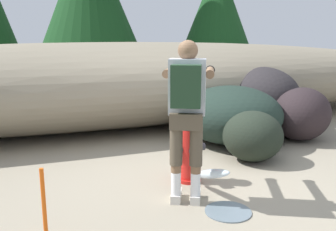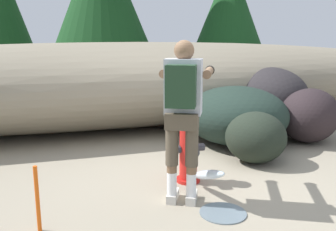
# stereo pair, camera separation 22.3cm
# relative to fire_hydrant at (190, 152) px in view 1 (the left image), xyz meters

# --- Properties ---
(ground_plane) EXTENTS (56.00, 56.00, 0.04)m
(ground_plane) POSITION_rel_fire_hydrant_xyz_m (0.28, 0.04, -0.38)
(ground_plane) COLOR gray
(dirt_embankment) EXTENTS (16.70, 3.20, 1.62)m
(dirt_embankment) POSITION_rel_fire_hydrant_xyz_m (0.28, 3.22, 0.45)
(dirt_embankment) COLOR gray
(dirt_embankment) RESTS_ON ground_plane
(fire_hydrant) EXTENTS (0.39, 0.34, 0.78)m
(fire_hydrant) POSITION_rel_fire_hydrant_xyz_m (0.00, 0.00, 0.00)
(fire_hydrant) COLOR red
(fire_hydrant) RESTS_ON ground_plane
(hydrant_water_jet) EXTENTS (0.45, 0.96, 0.45)m
(hydrant_water_jet) POSITION_rel_fire_hydrant_xyz_m (-0.00, -0.60, -0.16)
(hydrant_water_jet) COLOR silver
(hydrant_water_jet) RESTS_ON ground_plane
(utility_worker) EXTENTS (0.82, 1.03, 1.65)m
(utility_worker) POSITION_rel_fire_hydrant_xyz_m (-0.25, -0.45, 0.68)
(utility_worker) COLOR beige
(utility_worker) RESTS_ON ground_plane
(boulder_large) EXTENTS (2.28, 2.27, 0.93)m
(boulder_large) POSITION_rel_fire_hydrant_xyz_m (1.35, 1.25, 0.11)
(boulder_large) COLOR #1D2C25
(boulder_large) RESTS_ON ground_plane
(boulder_mid) EXTENTS (1.95, 1.93, 1.17)m
(boulder_mid) POSITION_rel_fire_hydrant_xyz_m (2.38, 1.87, 0.23)
(boulder_mid) COLOR #2C282A
(boulder_mid) RESTS_ON ground_plane
(boulder_small) EXTENTS (1.40, 1.31, 0.88)m
(boulder_small) POSITION_rel_fire_hydrant_xyz_m (2.53, 0.93, 0.08)
(boulder_small) COLOR #2A2123
(boulder_small) RESTS_ON ground_plane
(boulder_outlier) EXTENTS (0.85, 0.84, 0.70)m
(boulder_outlier) POSITION_rel_fire_hydrant_xyz_m (1.14, 0.34, -0.01)
(boulder_outlier) COLOR black
(boulder_outlier) RESTS_ON ground_plane
(survey_stake) EXTENTS (0.04, 0.04, 0.60)m
(survey_stake) POSITION_rel_fire_hydrant_xyz_m (-1.67, -0.62, -0.06)
(survey_stake) COLOR #E55914
(survey_stake) RESTS_ON ground_plane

